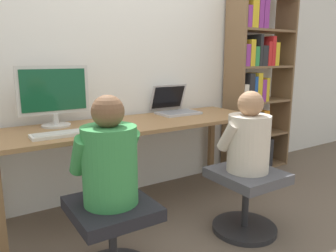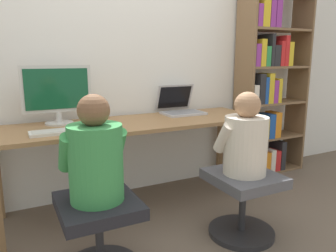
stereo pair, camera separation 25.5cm
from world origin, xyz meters
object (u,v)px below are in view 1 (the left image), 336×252
desktop_monitor (54,95)px  office_chair_right (246,195)px  keyboard (65,134)px  person_at_laptop (248,138)px  laptop (175,107)px  bookshelf (255,88)px  office_chair_left (112,232)px  person_at_monitor (109,158)px

desktop_monitor → office_chair_right: 1.58m
keyboard → person_at_laptop: 1.25m
laptop → bookshelf: bookshelf is taller
keyboard → laptop: bearing=17.3°
office_chair_right → office_chair_left: bearing=178.0°
desktop_monitor → laptop: 1.10m
keyboard → bookshelf: 2.18m
office_chair_left → person_at_monitor: 0.43m
person_at_monitor → laptop: bearing=41.4°
office_chair_left → bookshelf: (2.07, 0.90, 0.64)m
person_at_laptop → office_chair_left: bearing=178.3°
keyboard → desktop_monitor: bearing=84.9°
keyboard → office_chair_right: size_ratio=0.92×
person_at_laptop → bookshelf: 1.42m
office_chair_right → bookshelf: (1.05, 0.93, 0.64)m
office_chair_right → bookshelf: 1.54m
bookshelf → laptop: bearing=178.8°
laptop → office_chair_right: laptop is taller
laptop → person_at_laptop: 0.95m
office_chair_left → office_chair_right: same height
person_at_laptop → bookshelf: bookshelf is taller
person_at_monitor → keyboard: bearing=97.9°
desktop_monitor → office_chair_left: (0.05, -0.90, -0.69)m
keyboard → office_chair_left: 0.74m
bookshelf → person_at_laptop: bearing=-138.7°
desktop_monitor → office_chair_left: 1.14m
office_chair_right → person_at_laptop: size_ratio=0.83×
desktop_monitor → keyboard: (-0.03, -0.34, -0.22)m
desktop_monitor → person_at_laptop: size_ratio=0.92×
laptop → office_chair_left: (-1.03, -0.92, -0.51)m
office_chair_right → keyboard: bearing=151.1°
keyboard → office_chair_left: size_ratio=0.92×
laptop → person_at_monitor: size_ratio=0.62×
laptop → office_chair_right: size_ratio=0.79×
laptop → bookshelf: (1.03, -0.02, 0.13)m
office_chair_right → person_at_monitor: 1.10m
desktop_monitor → keyboard: desktop_monitor is taller
person_at_monitor → bookshelf: (2.07, 0.89, 0.20)m
keyboard → person_at_monitor: (0.08, -0.56, -0.03)m
keyboard → office_chair_right: keyboard is taller
desktop_monitor → office_chair_left: bearing=-86.9°
laptop → person_at_laptop: bearing=-91.3°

